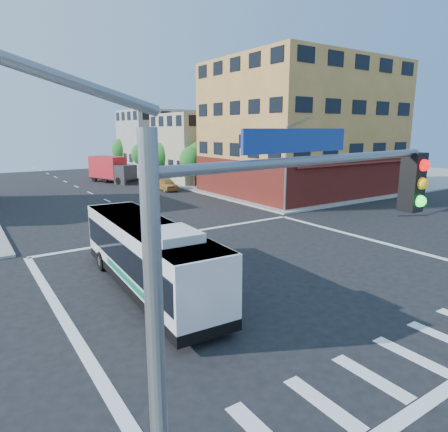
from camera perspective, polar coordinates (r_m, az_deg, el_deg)
ground at (r=19.92m, az=6.60°, el=-8.30°), size 120.00×120.00×0.00m
sidewalk_ne at (r=68.47m, az=9.96°, el=6.33°), size 50.00×50.00×0.15m
corner_building_ne at (r=45.83m, az=10.93°, el=10.72°), size 18.10×15.44×14.00m
building_east_near at (r=56.31m, az=-2.70°, el=9.77°), size 12.06×10.06×9.00m
building_east_far at (r=68.64m, az=-8.89°, el=10.51°), size 12.06×10.06×10.00m
signal_mast_ne at (r=32.69m, az=6.88°, el=8.70°), size 7.91×1.13×8.07m
signal_mast_sw at (r=5.09m, az=7.71°, el=-10.98°), size 7.91×1.01×8.07m
street_tree_a at (r=48.58m, az=-4.11°, el=8.26°), size 3.60×3.60×5.53m
street_tree_b at (r=55.63m, az=-8.27°, el=8.85°), size 3.80×3.80×5.79m
street_tree_c at (r=62.94m, az=-11.48°, el=8.85°), size 3.40×3.40×5.29m
street_tree_d at (r=70.36m, az=-14.04°, el=9.41°), size 4.00×4.00×6.03m
transit_bus at (r=17.75m, az=-10.83°, el=-5.45°), size 3.00×11.40×3.34m
box_truck at (r=55.58m, az=-15.70°, el=6.35°), size 4.56×7.89×3.42m
parked_car at (r=47.07m, az=-8.20°, el=4.52°), size 2.00×4.28×1.42m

